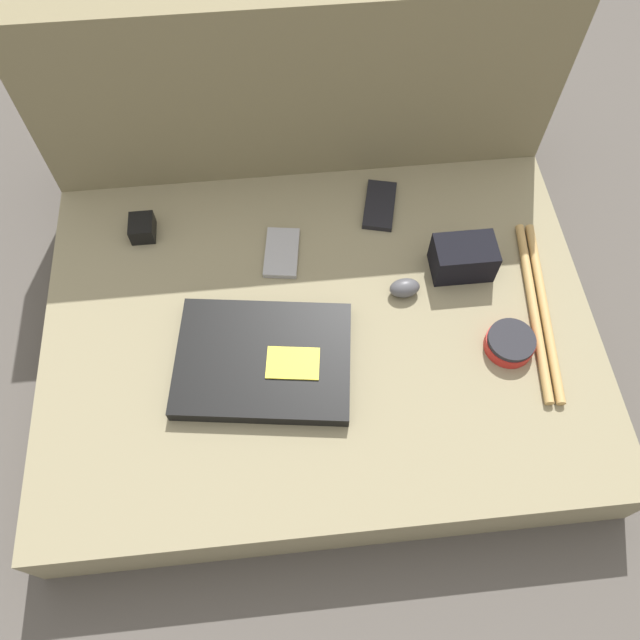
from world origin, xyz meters
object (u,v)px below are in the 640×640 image
camera_pouch (463,258)px  speaker_puck (510,343)px  computer_mouse (405,288)px  charger_brick (142,228)px  laptop (264,360)px  phone_silver (380,205)px  phone_black (282,253)px

camera_pouch → speaker_puck: bearing=-74.0°
computer_mouse → charger_brick: bearing=155.1°
computer_mouse → laptop: bearing=-159.7°
speaker_puck → charger_brick: (-0.65, 0.32, 0.00)m
laptop → charger_brick: (-0.22, 0.31, 0.00)m
laptop → computer_mouse: size_ratio=5.58×
phone_silver → charger_brick: 0.47m
speaker_puck → phone_silver: bearing=118.1°
laptop → charger_brick: 0.38m
computer_mouse → charger_brick: (-0.49, 0.19, 0.00)m
phone_black → laptop: bearing=-93.3°
camera_pouch → phone_silver: bearing=128.7°
speaker_puck → phone_black: size_ratio=0.72×
laptop → phone_silver: bearing=60.1°
computer_mouse → phone_black: computer_mouse is taller
computer_mouse → camera_pouch: (0.12, 0.04, 0.02)m
computer_mouse → phone_silver: computer_mouse is taller
speaker_puck → charger_brick: 0.72m
camera_pouch → phone_black: bearing=168.8°
laptop → charger_brick: charger_brick is taller
phone_silver → camera_pouch: 0.21m
phone_black → camera_pouch: 0.34m
computer_mouse → phone_black: (-0.22, 0.11, -0.01)m
charger_brick → phone_black: bearing=-16.1°
laptop → phone_silver: size_ratio=2.51×
computer_mouse → speaker_puck: size_ratio=0.68×
laptop → camera_pouch: bearing=30.9°
laptop → speaker_puck: size_ratio=3.79×
phone_black → phone_silver: bearing=33.5°
phone_black → computer_mouse: bearing=-18.3°
charger_brick → speaker_puck: bearing=-26.0°
speaker_puck → phone_silver: (-0.18, 0.34, -0.01)m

